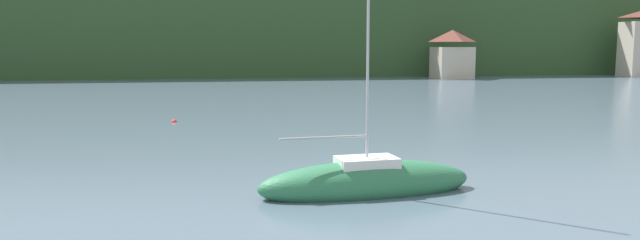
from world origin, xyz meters
The scene contains 4 objects.
wooded_hillside centered at (1.97, 144.25, 6.29)m, with size 352.00×62.64×41.67m.
shore_building_westcentral centered at (31.22, 102.10, 3.44)m, with size 5.33×5.22×7.07m.
sailboat_mid_5 centered at (1.44, 37.50, 0.38)m, with size 7.29×2.52×10.72m.
mooring_buoy_far centered at (-5.81, 57.26, 0.00)m, with size 0.36×0.36×0.36m, color red.
Camera 1 is at (-3.41, 19.15, 4.75)m, focal length 33.55 mm.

